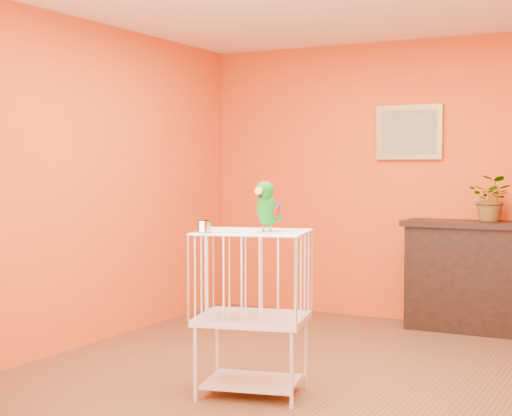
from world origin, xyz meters
The scene contains 8 objects.
ground centered at (0.00, 0.00, 0.00)m, with size 4.50×4.50×0.00m, color brown.
room_shell centered at (0.00, 0.00, 1.58)m, with size 4.50×4.50×4.50m.
console_cabinet centered at (0.69, 2.02, 0.48)m, with size 1.29×0.47×0.96m.
potted_plant centered at (0.79, 2.07, 1.12)m, with size 0.36×0.40×0.31m, color #26722D.
framed_picture centered at (0.00, 2.22, 1.75)m, with size 0.62×0.04×0.50m.
birdcage centered at (-0.17, -0.54, 0.53)m, with size 0.77×0.65×1.03m.
feed_cup centered at (-0.39, -0.76, 1.07)m, with size 0.10×0.10×0.07m, color silver.
parrot centered at (-0.07, -0.54, 1.19)m, with size 0.15×0.28×0.32m.
Camera 1 is at (2.10, -4.84, 1.43)m, focal length 55.00 mm.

